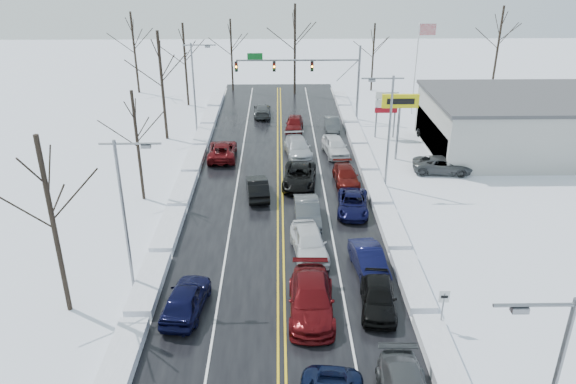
{
  "coord_description": "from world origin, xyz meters",
  "views": [
    {
      "loc": [
        -0.07,
        -31.24,
        18.57
      ],
      "look_at": [
        0.54,
        3.6,
        2.5
      ],
      "focal_mm": 35.0,
      "sensor_mm": 36.0,
      "label": 1
    }
  ],
  "objects_px": {
    "traffic_signal_mast": "(311,70)",
    "dealership_building": "(539,123)",
    "tires_plus_sign": "(400,106)",
    "oncoming_car_0": "(258,196)",
    "flagpole": "(418,61)"
  },
  "relations": [
    {
      "from": "dealership_building",
      "to": "flagpole",
      "type": "bearing_deg",
      "value": 126.27
    },
    {
      "from": "tires_plus_sign",
      "to": "flagpole",
      "type": "relative_size",
      "value": 0.6
    },
    {
      "from": "tires_plus_sign",
      "to": "oncoming_car_0",
      "type": "distance_m",
      "value": 15.3
    },
    {
      "from": "traffic_signal_mast",
      "to": "dealership_building",
      "type": "relative_size",
      "value": 0.65
    },
    {
      "from": "flagpole",
      "to": "oncoming_car_0",
      "type": "bearing_deg",
      "value": -127.95
    },
    {
      "from": "dealership_building",
      "to": "oncoming_car_0",
      "type": "xyz_separation_m",
      "value": [
        -25.73,
        -9.7,
        -2.66
      ]
    },
    {
      "from": "tires_plus_sign",
      "to": "oncoming_car_0",
      "type": "height_order",
      "value": "tires_plus_sign"
    },
    {
      "from": "flagpole",
      "to": "dealership_building",
      "type": "height_order",
      "value": "flagpole"
    },
    {
      "from": "traffic_signal_mast",
      "to": "oncoming_car_0",
      "type": "relative_size",
      "value": 2.93
    },
    {
      "from": "tires_plus_sign",
      "to": "dealership_building",
      "type": "relative_size",
      "value": 0.29
    },
    {
      "from": "traffic_signal_mast",
      "to": "flagpole",
      "type": "bearing_deg",
      "value": 9.73
    },
    {
      "from": "flagpole",
      "to": "oncoming_car_0",
      "type": "distance_m",
      "value": 28.15
    },
    {
      "from": "traffic_signal_mast",
      "to": "dealership_building",
      "type": "xyz_separation_m",
      "value": [
        20.53,
        -9.99,
        -2.82
      ]
    },
    {
      "from": "traffic_signal_mast",
      "to": "dealership_building",
      "type": "height_order",
      "value": "traffic_signal_mast"
    },
    {
      "from": "tires_plus_sign",
      "to": "flagpole",
      "type": "height_order",
      "value": "flagpole"
    }
  ]
}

